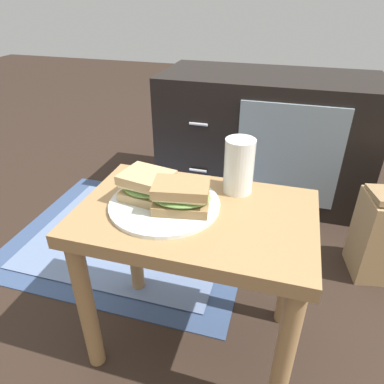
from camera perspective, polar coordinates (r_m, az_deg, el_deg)
name	(u,v)px	position (r m, az deg, el deg)	size (l,w,h in m)	color
ground_plane	(195,338)	(1.15, 0.43, -22.47)	(8.00, 8.00, 0.00)	#2D2119
side_table	(195,241)	(0.88, 0.53, -7.94)	(0.56, 0.36, 0.46)	#A37A4C
tv_cabinet	(264,137)	(1.74, 11.60, 8.70)	(0.96, 0.46, 0.58)	black
area_rug	(133,236)	(1.52, -9.55, -6.95)	(0.95, 0.78, 0.01)	#384C72
plate	(164,204)	(0.85, -4.47, -2.01)	(0.27, 0.27, 0.01)	silver
sandwich_front	(147,186)	(0.85, -7.24, 1.02)	(0.14, 0.12, 0.07)	tan
sandwich_back	(181,196)	(0.80, -1.75, -0.66)	(0.15, 0.12, 0.07)	#9E7A4C
beer_glass	(239,166)	(0.89, 7.59, 4.15)	(0.07, 0.07, 0.14)	silver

